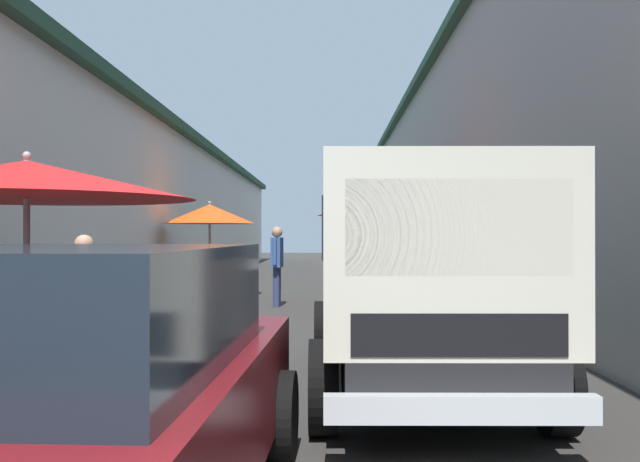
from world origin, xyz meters
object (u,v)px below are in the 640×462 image
(vendor_in_shade, at_px, (84,294))
(fruit_stall_near_left, at_px, (210,227))
(fruit_stall_far_left, at_px, (372,221))
(vendor_by_crates, at_px, (277,260))
(delivery_truck, at_px, (426,290))
(parked_scooter, at_px, (126,329))
(plastic_stool, at_px, (137,348))
(hatchback_car, at_px, (72,395))
(fruit_stall_near_right, at_px, (27,209))

(vendor_in_shade, bearing_deg, fruit_stall_near_left, 1.21)
(fruit_stall_far_left, height_order, vendor_by_crates, fruit_stall_far_left)
(delivery_truck, bearing_deg, vendor_in_shade, 64.42)
(parked_scooter, height_order, plastic_stool, parked_scooter)
(delivery_truck, distance_m, vendor_by_crates, 9.02)
(fruit_stall_near_left, distance_m, fruit_stall_far_left, 4.75)
(vendor_by_crates, xyz_separation_m, parked_scooter, (-6.87, 1.20, -0.53))
(fruit_stall_far_left, distance_m, parked_scooter, 7.12)
(vendor_in_shade, relative_size, plastic_stool, 3.47)
(plastic_stool, bearing_deg, hatchback_car, -168.93)
(fruit_stall_far_left, xyz_separation_m, plastic_stool, (-6.81, 2.89, -1.47))
(parked_scooter, bearing_deg, fruit_stall_far_left, -27.00)
(vendor_by_crates, xyz_separation_m, vendor_in_shade, (-7.13, 1.59, -0.12))
(fruit_stall_near_right, bearing_deg, delivery_truck, -87.79)
(plastic_stool, bearing_deg, fruit_stall_far_left, -22.96)
(fruit_stall_near_left, xyz_separation_m, vendor_in_shade, (-9.39, -0.20, -0.85))
(fruit_stall_near_right, xyz_separation_m, hatchback_car, (-2.51, -1.30, -0.99))
(vendor_in_shade, bearing_deg, plastic_stool, -115.84)
(delivery_truck, distance_m, vendor_in_shade, 3.90)
(delivery_truck, relative_size, vendor_by_crates, 2.93)
(delivery_truck, height_order, parked_scooter, delivery_truck)
(fruit_stall_far_left, bearing_deg, parked_scooter, 153.00)
(fruit_stall_near_right, xyz_separation_m, parked_scooter, (2.07, -0.23, -1.28))
(vendor_in_shade, relative_size, parked_scooter, 0.89)
(plastic_stool, bearing_deg, delivery_truck, -115.51)
(hatchback_car, distance_m, plastic_stool, 4.09)
(vendor_in_shade, height_order, parked_scooter, vendor_in_shade)
(vendor_in_shade, distance_m, parked_scooter, 0.62)
(fruit_stall_near_left, bearing_deg, vendor_in_shade, -178.79)
(hatchback_car, distance_m, vendor_by_crates, 11.45)
(fruit_stall_near_left, relative_size, hatchback_car, 0.59)
(fruit_stall_near_left, bearing_deg, parked_scooter, -176.35)
(fruit_stall_near_left, bearing_deg, plastic_stool, -174.88)
(fruit_stall_near_left, relative_size, vendor_in_shade, 1.54)
(fruit_stall_near_left, relative_size, delivery_truck, 0.47)
(plastic_stool, bearing_deg, parked_scooter, 26.21)
(fruit_stall_near_right, height_order, plastic_stool, fruit_stall_near_right)
(fruit_stall_far_left, xyz_separation_m, fruit_stall_near_right, (-8.30, 3.40, -0.07))
(fruit_stall_far_left, bearing_deg, vendor_by_crates, 71.86)
(fruit_stall_near_right, distance_m, vendor_by_crates, 9.09)
(hatchback_car, distance_m, delivery_truck, 3.36)
(fruit_stall_far_left, bearing_deg, plastic_stool, 157.04)
(fruit_stall_far_left, height_order, vendor_in_shade, fruit_stall_far_left)
(fruit_stall_far_left, xyz_separation_m, vendor_in_shade, (-6.48, 3.56, -0.94))
(parked_scooter, bearing_deg, delivery_truck, -121.79)
(delivery_truck, bearing_deg, hatchback_car, 142.03)
(vendor_by_crates, distance_m, plastic_stool, 7.54)
(fruit_stall_near_left, bearing_deg, vendor_by_crates, -141.68)
(vendor_by_crates, bearing_deg, fruit_stall_far_left, -108.14)
(parked_scooter, xyz_separation_m, plastic_stool, (-0.58, -0.29, -0.12))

